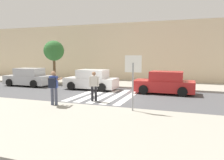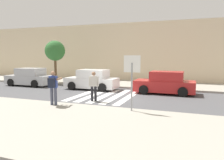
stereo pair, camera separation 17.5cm
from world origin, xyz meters
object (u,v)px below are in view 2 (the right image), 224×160
(photographer_with_backpack, at_px, (53,85))
(parked_car_red, at_px, (165,83))
(parked_car_silver, at_px, (30,77))
(pedestrian_crossing, at_px, (94,85))
(parked_car_white, at_px, (92,80))
(stop_sign, at_px, (132,71))
(street_tree_west, at_px, (55,51))

(photographer_with_backpack, relative_size, parked_car_red, 0.42)
(parked_car_silver, height_order, parked_car_red, same)
(photographer_with_backpack, distance_m, parked_car_red, 7.86)
(pedestrian_crossing, height_order, parked_car_white, pedestrian_crossing)
(photographer_with_backpack, relative_size, parked_car_white, 0.42)
(stop_sign, relative_size, pedestrian_crossing, 1.46)
(parked_car_silver, relative_size, parked_car_red, 1.00)
(parked_car_white, bearing_deg, parked_car_red, 0.00)
(stop_sign, bearing_deg, street_tree_west, 140.05)
(parked_car_silver, bearing_deg, parked_car_white, 0.00)
(pedestrian_crossing, height_order, parked_car_silver, pedestrian_crossing)
(stop_sign, xyz_separation_m, parked_car_red, (0.79, 5.92, -1.25))
(parked_car_white, xyz_separation_m, street_tree_west, (-4.89, 2.21, 2.33))
(photographer_with_backpack, bearing_deg, stop_sign, 3.85)
(photographer_with_backpack, height_order, parked_car_white, photographer_with_backpack)
(parked_car_red, xyz_separation_m, street_tree_west, (-10.49, 2.21, 2.33))
(photographer_with_backpack, bearing_deg, parked_car_white, 97.30)
(street_tree_west, bearing_deg, parked_car_red, -11.88)
(photographer_with_backpack, distance_m, parked_car_silver, 9.24)
(stop_sign, distance_m, street_tree_west, 12.71)
(photographer_with_backpack, xyz_separation_m, pedestrian_crossing, (1.25, 2.14, -0.19))
(parked_car_silver, xyz_separation_m, street_tree_west, (1.17, 2.21, 2.33))
(street_tree_west, bearing_deg, stop_sign, -39.95)
(pedestrian_crossing, xyz_separation_m, parked_car_white, (-2.04, 4.05, -0.25))
(stop_sign, relative_size, street_tree_west, 0.64)
(stop_sign, xyz_separation_m, photographer_with_backpack, (-4.03, -0.27, -0.80))
(pedestrian_crossing, relative_size, parked_car_silver, 0.42)
(pedestrian_crossing, xyz_separation_m, parked_car_red, (3.56, 4.05, -0.25))
(pedestrian_crossing, bearing_deg, stop_sign, -34.02)
(stop_sign, height_order, parked_car_red, stop_sign)
(photographer_with_backpack, distance_m, parked_car_white, 6.26)
(parked_car_silver, xyz_separation_m, parked_car_white, (6.05, 0.00, 0.00))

